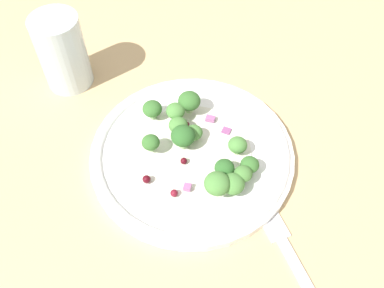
{
  "coord_description": "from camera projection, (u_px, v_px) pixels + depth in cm",
  "views": [
    {
      "loc": [
        -27.37,
        8.26,
        43.97
      ],
      "look_at": [
        1.47,
        -1.55,
        2.7
      ],
      "focal_mm": 39.54,
      "sensor_mm": 36.0,
      "label": 1
    }
  ],
  "objects": [
    {
      "name": "ground_plane",
      "position": [
        184.0,
        174.0,
        0.53
      ],
      "size": [
        180.0,
        180.0,
        2.0
      ],
      "primitive_type": "cube",
      "color": "tan"
    },
    {
      "name": "plate",
      "position": [
        192.0,
        153.0,
        0.53
      ],
      "size": [
        25.36,
        25.36,
        1.7
      ],
      "color": "white",
      "rests_on": "ground_plane"
    },
    {
      "name": "dressing_pool",
      "position": [
        192.0,
        151.0,
        0.52
      ],
      "size": [
        14.71,
        14.71,
        0.2
      ],
      "primitive_type": "cylinder",
      "color": "white",
      "rests_on": "plate"
    },
    {
      "name": "broccoli_floret_0",
      "position": [
        224.0,
        168.0,
        0.49
      ],
      "size": [
        2.34,
        2.34,
        2.37
      ],
      "color": "#9EC684",
      "rests_on": "plate"
    },
    {
      "name": "broccoli_floret_1",
      "position": [
        178.0,
        126.0,
        0.53
      ],
      "size": [
        2.41,
        2.41,
        2.44
      ],
      "color": "#9EC684",
      "rests_on": "plate"
    },
    {
      "name": "broccoli_floret_2",
      "position": [
        243.0,
        174.0,
        0.48
      ],
      "size": [
        2.15,
        2.15,
        2.18
      ],
      "color": "#8EB77A",
      "rests_on": "plate"
    },
    {
      "name": "broccoli_floret_3",
      "position": [
        194.0,
        133.0,
        0.52
      ],
      "size": [
        2.19,
        2.19,
        2.21
      ],
      "color": "#ADD18E",
      "rests_on": "plate"
    },
    {
      "name": "broccoli_floret_4",
      "position": [
        189.0,
        101.0,
        0.54
      ],
      "size": [
        2.91,
        2.91,
        2.95
      ],
      "color": "#ADD18E",
      "rests_on": "plate"
    },
    {
      "name": "broccoli_floret_5",
      "position": [
        152.0,
        109.0,
        0.54
      ],
      "size": [
        2.54,
        2.54,
        2.57
      ],
      "color": "#8EB77A",
      "rests_on": "plate"
    },
    {
      "name": "broccoli_floret_6",
      "position": [
        233.0,
        184.0,
        0.48
      ],
      "size": [
        2.72,
        2.72,
        2.75
      ],
      "color": "#ADD18E",
      "rests_on": "plate"
    },
    {
      "name": "broccoli_floret_7",
      "position": [
        183.0,
        136.0,
        0.51
      ],
      "size": [
        2.99,
        2.99,
        3.02
      ],
      "color": "#8EB77A",
      "rests_on": "plate"
    },
    {
      "name": "broccoli_floret_8",
      "position": [
        151.0,
        143.0,
        0.51
      ],
      "size": [
        2.19,
        2.19,
        2.22
      ],
      "color": "#8EB77A",
      "rests_on": "plate"
    },
    {
      "name": "broccoli_floret_9",
      "position": [
        217.0,
        184.0,
        0.47
      ],
      "size": [
        2.99,
        2.99,
        3.02
      ],
      "color": "#8EB77A",
      "rests_on": "plate"
    },
    {
      "name": "broccoli_floret_10",
      "position": [
        176.0,
        111.0,
        0.54
      ],
      "size": [
        2.42,
        2.42,
        2.45
      ],
      "color": "#8EB77A",
      "rests_on": "plate"
    },
    {
      "name": "broccoli_floret_11",
      "position": [
        238.0,
        145.0,
        0.51
      ],
      "size": [
        2.33,
        2.33,
        2.36
      ],
      "color": "#ADD18E",
      "rests_on": "plate"
    },
    {
      "name": "broccoli_floret_12",
      "position": [
        250.0,
        165.0,
        0.5
      ],
      "size": [
        2.23,
        2.23,
        2.26
      ],
      "color": "#ADD18E",
      "rests_on": "plate"
    },
    {
      "name": "cranberry_0",
      "position": [
        174.0,
        193.0,
        0.48
      ],
      "size": [
        0.88,
        0.88,
        0.88
      ],
      "primitive_type": "sphere",
      "color": "maroon",
      "rests_on": "plate"
    },
    {
      "name": "cranberry_1",
      "position": [
        147.0,
        179.0,
        0.49
      ],
      "size": [
        0.97,
        0.97,
        0.97
      ],
      "primitive_type": "sphere",
      "color": "#4C0A14",
      "rests_on": "plate"
    },
    {
      "name": "cranberry_2",
      "position": [
        186.0,
        124.0,
        0.54
      ],
      "size": [
        0.77,
        0.77,
        0.77
      ],
      "primitive_type": "sphere",
      "color": "#4C0A14",
      "rests_on": "plate"
    },
    {
      "name": "cranberry_3",
      "position": [
        183.0,
        164.0,
        0.51
      ],
      "size": [
        0.82,
        0.82,
        0.82
      ],
      "primitive_type": "sphere",
      "color": "#4C0A14",
      "rests_on": "plate"
    },
    {
      "name": "onion_bit_0",
      "position": [
        226.0,
        131.0,
        0.54
      ],
      "size": [
        1.47,
        1.47,
        0.4
      ],
      "primitive_type": "cube",
      "rotation": [
        0.0,
        0.0,
        0.84
      ],
      "color": "#934C84",
      "rests_on": "plate"
    },
    {
      "name": "onion_bit_1",
      "position": [
        187.0,
        187.0,
        0.49
      ],
      "size": [
        1.15,
        1.15,
        0.56
      ],
      "primitive_type": "cube",
      "rotation": [
        0.0,
        0.0,
        1.01
      ],
      "color": "#A35B93",
      "rests_on": "plate"
    },
    {
      "name": "onion_bit_2",
      "position": [
        210.0,
        119.0,
        0.55
      ],
      "size": [
        1.33,
        1.43,
        0.53
      ],
      "primitive_type": "cube",
      "rotation": [
        0.0,
        0.0,
        0.98
      ],
      "color": "#A35B93",
      "rests_on": "plate"
    },
    {
      "name": "fork",
      "position": [
        302.0,
        277.0,
        0.44
      ],
      "size": [
        18.66,
        2.6,
        0.5
      ],
      "color": "silver",
      "rests_on": "ground_plane"
    },
    {
      "name": "water_glass",
      "position": [
        62.0,
        52.0,
        0.57
      ],
      "size": [
        6.48,
        6.48,
        10.68
      ],
      "primitive_type": "cylinder",
      "color": "silver",
      "rests_on": "ground_plane"
    }
  ]
}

